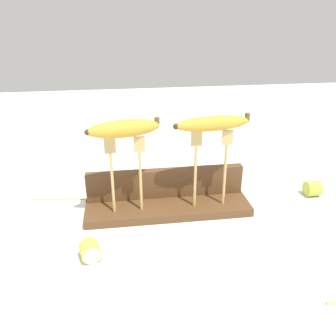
{
  "coord_description": "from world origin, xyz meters",
  "views": [
    {
      "loc": [
        -0.11,
        -0.78,
        0.48
      ],
      "look_at": [
        0.0,
        0.0,
        0.12
      ],
      "focal_mm": 38.47,
      "sensor_mm": 36.0,
      "label": 1
    }
  ],
  "objects_px": {
    "banana_chunk_near": "(313,188)",
    "fork_fallen_far": "(77,198)",
    "fork_stand_right": "(211,162)",
    "banana_raised_right": "(213,123)",
    "banana_raised_left": "(124,129)",
    "fork_stand_left": "(126,168)",
    "banana_chunk_far": "(90,251)"
  },
  "relations": [
    {
      "from": "banana_chunk_far",
      "to": "banana_raised_left",
      "type": "bearing_deg",
      "value": 60.89
    },
    {
      "from": "fork_fallen_far",
      "to": "banana_raised_left",
      "type": "bearing_deg",
      "value": -40.01
    },
    {
      "from": "banana_raised_left",
      "to": "banana_raised_right",
      "type": "distance_m",
      "value": 0.2
    },
    {
      "from": "banana_raised_right",
      "to": "fork_fallen_far",
      "type": "xyz_separation_m",
      "value": [
        -0.34,
        0.11,
        -0.23
      ]
    },
    {
      "from": "banana_raised_left",
      "to": "banana_chunk_near",
      "type": "relative_size",
      "value": 3.98
    },
    {
      "from": "banana_raised_right",
      "to": "fork_stand_right",
      "type": "bearing_deg",
      "value": 6.84
    },
    {
      "from": "banana_chunk_near",
      "to": "banana_chunk_far",
      "type": "height_order",
      "value": "banana_chunk_near"
    },
    {
      "from": "banana_raised_left",
      "to": "fork_fallen_far",
      "type": "relative_size",
      "value": 0.88
    },
    {
      "from": "fork_stand_left",
      "to": "banana_chunk_near",
      "type": "bearing_deg",
      "value": 4.85
    },
    {
      "from": "fork_stand_right",
      "to": "banana_raised_right",
      "type": "distance_m",
      "value": 0.1
    },
    {
      "from": "banana_raised_right",
      "to": "fork_fallen_far",
      "type": "bearing_deg",
      "value": 161.48
    },
    {
      "from": "fork_fallen_far",
      "to": "banana_chunk_near",
      "type": "relative_size",
      "value": 4.52
    },
    {
      "from": "banana_raised_right",
      "to": "fork_stand_left",
      "type": "bearing_deg",
      "value": 180.0
    },
    {
      "from": "fork_fallen_far",
      "to": "banana_chunk_far",
      "type": "relative_size",
      "value": 3.92
    },
    {
      "from": "fork_stand_right",
      "to": "fork_fallen_far",
      "type": "xyz_separation_m",
      "value": [
        -0.34,
        0.11,
        -0.13
      ]
    },
    {
      "from": "fork_fallen_far",
      "to": "banana_chunk_near",
      "type": "xyz_separation_m",
      "value": [
        0.64,
        -0.07,
        0.02
      ]
    },
    {
      "from": "fork_stand_right",
      "to": "banana_chunk_near",
      "type": "bearing_deg",
      "value": 8.04
    },
    {
      "from": "banana_raised_right",
      "to": "banana_chunk_far",
      "type": "bearing_deg",
      "value": -152.32
    },
    {
      "from": "fork_stand_left",
      "to": "banana_raised_right",
      "type": "bearing_deg",
      "value": -0.0
    },
    {
      "from": "banana_raised_left",
      "to": "fork_stand_left",
      "type": "bearing_deg",
      "value": 10.56
    },
    {
      "from": "banana_raised_left",
      "to": "banana_chunk_near",
      "type": "bearing_deg",
      "value": 4.85
    },
    {
      "from": "fork_fallen_far",
      "to": "banana_chunk_far",
      "type": "bearing_deg",
      "value": -79.03
    },
    {
      "from": "fork_stand_right",
      "to": "banana_raised_left",
      "type": "relative_size",
      "value": 1.14
    },
    {
      "from": "fork_stand_right",
      "to": "banana_chunk_far",
      "type": "height_order",
      "value": "fork_stand_right"
    },
    {
      "from": "fork_stand_left",
      "to": "banana_raised_left",
      "type": "xyz_separation_m",
      "value": [
        -0.0,
        -0.0,
        0.1
      ]
    },
    {
      "from": "banana_raised_left",
      "to": "banana_raised_right",
      "type": "height_order",
      "value": "same"
    },
    {
      "from": "banana_chunk_near",
      "to": "fork_fallen_far",
      "type": "bearing_deg",
      "value": 173.79
    },
    {
      "from": "banana_raised_left",
      "to": "banana_chunk_near",
      "type": "height_order",
      "value": "banana_raised_left"
    },
    {
      "from": "fork_stand_left",
      "to": "fork_fallen_far",
      "type": "bearing_deg",
      "value": 140.0
    },
    {
      "from": "fork_stand_right",
      "to": "banana_chunk_near",
      "type": "relative_size",
      "value": 4.53
    },
    {
      "from": "banana_chunk_near",
      "to": "banana_chunk_far",
      "type": "relative_size",
      "value": 0.87
    },
    {
      "from": "banana_raised_left",
      "to": "fork_stand_right",
      "type": "bearing_deg",
      "value": 0.0
    }
  ]
}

